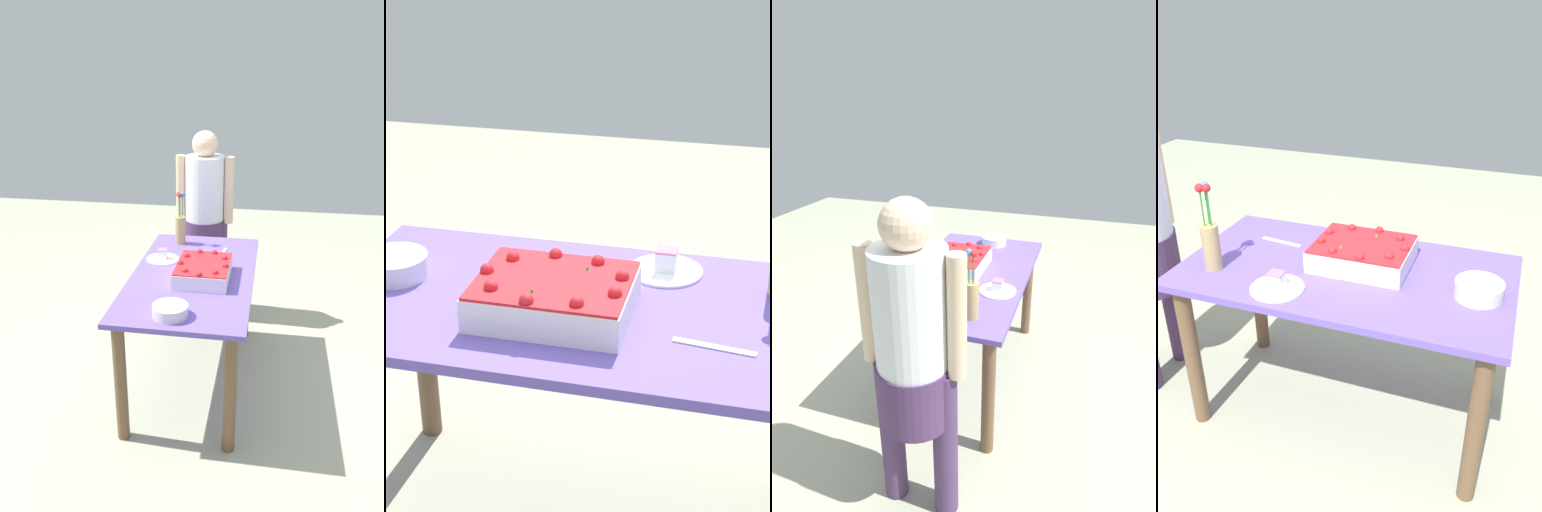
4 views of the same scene
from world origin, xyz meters
The scene contains 5 objects.
dining_table centered at (0.00, 0.00, 0.62)m, with size 1.38×0.74×0.76m.
sheet_cake centered at (0.05, 0.07, 0.81)m, with size 0.40×0.32×0.12m.
serving_plate_with_slice centered at (-0.20, -0.23, 0.78)m, with size 0.21×0.21×0.07m.
cake_knife centered at (-0.37, 0.14, 0.76)m, with size 0.20×0.02×0.00m, color silver.
fruit_bowl centered at (0.54, -0.03, 0.79)m, with size 0.18×0.18×0.06m, color silver.
Camera 2 is at (-0.44, 1.78, 1.77)m, focal length 55.00 mm.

